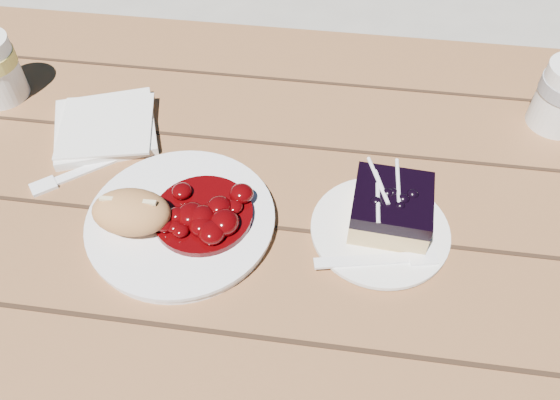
# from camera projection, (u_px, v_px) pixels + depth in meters

# --- Properties ---
(ground) EXTENTS (60.00, 60.00, 0.00)m
(ground) POSITION_uv_depth(u_px,v_px,m) (352.00, 396.00, 1.34)
(ground) COLOR gray
(ground) RESTS_ON ground
(picnic_table) EXTENTS (2.00, 1.55, 0.75)m
(picnic_table) POSITION_uv_depth(u_px,v_px,m) (389.00, 261.00, 0.89)
(picnic_table) COLOR brown
(picnic_table) RESTS_ON ground
(main_plate) EXTENTS (0.24, 0.24, 0.02)m
(main_plate) POSITION_uv_depth(u_px,v_px,m) (181.00, 221.00, 0.73)
(main_plate) COLOR white
(main_plate) RESTS_ON picnic_table
(goulash_stew) EXTENTS (0.13, 0.13, 0.04)m
(goulash_stew) POSITION_uv_depth(u_px,v_px,m) (202.00, 207.00, 0.71)
(goulash_stew) COLOR #470204
(goulash_stew) RESTS_ON main_plate
(bread_roll) EXTENTS (0.10, 0.07, 0.05)m
(bread_roll) POSITION_uv_depth(u_px,v_px,m) (132.00, 212.00, 0.69)
(bread_roll) COLOR #B77D46
(bread_roll) RESTS_ON main_plate
(dessert_plate) EXTENTS (0.18, 0.18, 0.01)m
(dessert_plate) POSITION_uv_depth(u_px,v_px,m) (380.00, 231.00, 0.72)
(dessert_plate) COLOR white
(dessert_plate) RESTS_ON picnic_table
(blueberry_cake) EXTENTS (0.11, 0.11, 0.06)m
(blueberry_cake) POSITION_uv_depth(u_px,v_px,m) (391.00, 207.00, 0.70)
(blueberry_cake) COLOR #D6B575
(blueberry_cake) RESTS_ON dessert_plate
(fork_dessert) EXTENTS (0.16, 0.06, 0.00)m
(fork_dessert) POSITION_uv_depth(u_px,v_px,m) (364.00, 260.00, 0.68)
(fork_dessert) COLOR white
(fork_dessert) RESTS_ON dessert_plate
(napkin_stack) EXTENTS (0.19, 0.19, 0.01)m
(napkin_stack) POSITION_uv_depth(u_px,v_px,m) (106.00, 127.00, 0.85)
(napkin_stack) COLOR white
(napkin_stack) RESTS_ON picnic_table
(fork_table) EXTENTS (0.14, 0.12, 0.00)m
(fork_table) POSITION_uv_depth(u_px,v_px,m) (94.00, 166.00, 0.80)
(fork_table) COLOR white
(fork_table) RESTS_ON picnic_table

